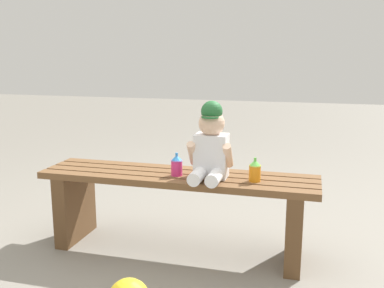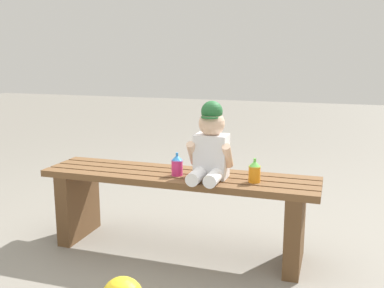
{
  "view_description": "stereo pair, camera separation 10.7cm",
  "coord_description": "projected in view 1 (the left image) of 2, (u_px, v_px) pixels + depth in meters",
  "views": [
    {
      "loc": [
        0.69,
        -2.22,
        1.09
      ],
      "look_at": [
        0.1,
        -0.05,
        0.63
      ],
      "focal_mm": 41.34,
      "sensor_mm": 36.0,
      "label": 1
    },
    {
      "loc": [
        0.79,
        -2.19,
        1.09
      ],
      "look_at": [
        0.1,
        -0.05,
        0.63
      ],
      "focal_mm": 41.34,
      "sensor_mm": 36.0,
      "label": 2
    }
  ],
  "objects": [
    {
      "name": "child_figure",
      "position": [
        211.0,
        145.0,
        2.29
      ],
      "size": [
        0.23,
        0.27,
        0.4
      ],
      "color": "white",
      "rests_on": "park_bench"
    },
    {
      "name": "ground_plane",
      "position": [
        178.0,
        250.0,
        2.49
      ],
      "size": [
        16.0,
        16.0,
        0.0
      ],
      "primitive_type": "plane",
      "color": "gray"
    },
    {
      "name": "park_bench",
      "position": [
        178.0,
        199.0,
        2.43
      ],
      "size": [
        1.51,
        0.35,
        0.45
      ],
      "color": "brown",
      "rests_on": "ground_plane"
    },
    {
      "name": "sippy_cup_left",
      "position": [
        177.0,
        165.0,
        2.35
      ],
      "size": [
        0.06,
        0.06,
        0.12
      ],
      "color": "#E5337F",
      "rests_on": "park_bench"
    },
    {
      "name": "sippy_cup_right",
      "position": [
        255.0,
        170.0,
        2.25
      ],
      "size": [
        0.06,
        0.06,
        0.12
      ],
      "color": "orange",
      "rests_on": "park_bench"
    }
  ]
}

